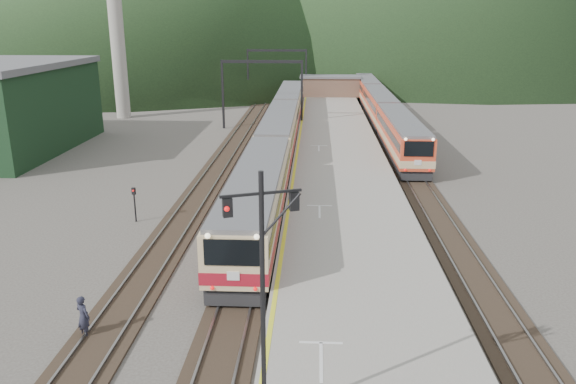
# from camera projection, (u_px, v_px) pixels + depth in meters

# --- Properties ---
(track_main) EXTENTS (2.60, 200.00, 0.23)m
(track_main) POSITION_uv_depth(u_px,v_px,m) (278.00, 158.00, 52.43)
(track_main) COLOR black
(track_main) RESTS_ON ground
(track_far) EXTENTS (2.60, 200.00, 0.23)m
(track_far) POSITION_uv_depth(u_px,v_px,m) (225.00, 157.00, 52.67)
(track_far) COLOR black
(track_far) RESTS_ON ground
(track_second) EXTENTS (2.60, 200.00, 0.23)m
(track_second) POSITION_uv_depth(u_px,v_px,m) (402.00, 159.00, 51.88)
(track_second) COLOR black
(track_second) RESTS_ON ground
(platform) EXTENTS (8.00, 100.00, 1.00)m
(platform) POSITION_uv_depth(u_px,v_px,m) (339.00, 159.00, 50.13)
(platform) COLOR gray
(platform) RESTS_ON ground
(gantry_near) EXTENTS (9.55, 0.25, 8.00)m
(gantry_near) POSITION_uv_depth(u_px,v_px,m) (262.00, 81.00, 65.27)
(gantry_near) COLOR black
(gantry_near) RESTS_ON ground
(gantry_far) EXTENTS (9.55, 0.25, 8.00)m
(gantry_far) POSITION_uv_depth(u_px,v_px,m) (277.00, 65.00, 89.14)
(gantry_far) COLOR black
(gantry_far) RESTS_ON ground
(station_shed) EXTENTS (9.40, 4.40, 3.10)m
(station_shed) POSITION_uv_depth(u_px,v_px,m) (330.00, 86.00, 87.71)
(station_shed) COLOR brown
(station_shed) RESTS_ON platform
(main_train) EXTENTS (3.05, 62.47, 3.72)m
(main_train) POSITION_uv_depth(u_px,v_px,m) (280.00, 131.00, 54.11)
(main_train) COLOR #D2B483
(main_train) RESTS_ON track_main
(second_train) EXTENTS (2.75, 56.57, 3.36)m
(second_train) POSITION_uv_depth(u_px,v_px,m) (380.00, 107.00, 70.74)
(second_train) COLOR #DA4627
(second_train) RESTS_ON track_second
(signal_mast) EXTENTS (2.09, 0.87, 7.66)m
(signal_mast) POSITION_uv_depth(u_px,v_px,m) (262.00, 278.00, 15.29)
(signal_mast) COLOR black
(signal_mast) RESTS_ON platform
(short_signal_b) EXTENTS (0.24, 0.20, 2.27)m
(short_signal_b) POSITION_uv_depth(u_px,v_px,m) (239.00, 176.00, 41.09)
(short_signal_b) COLOR black
(short_signal_b) RESTS_ON ground
(short_signal_c) EXTENTS (0.25, 0.20, 2.27)m
(short_signal_c) POSITION_uv_depth(u_px,v_px,m) (134.00, 200.00, 35.56)
(short_signal_c) COLOR black
(short_signal_c) RESTS_ON ground
(worker) EXTENTS (0.79, 0.71, 1.83)m
(worker) POSITION_uv_depth(u_px,v_px,m) (83.00, 317.00, 22.64)
(worker) COLOR #222332
(worker) RESTS_ON ground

